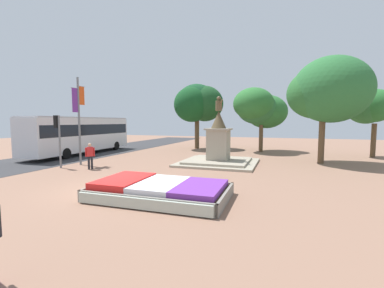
{
  "coord_description": "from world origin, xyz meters",
  "views": [
    {
      "loc": [
        7.31,
        -9.46,
        3.0
      ],
      "look_at": [
        2.13,
        5.25,
        1.65
      ],
      "focal_mm": 24.0,
      "sensor_mm": 36.0,
      "label": 1
    }
  ],
  "objects_px": {
    "statue_monument": "(218,150)",
    "banner_pole": "(79,117)",
    "flower_planter": "(159,190)",
    "pedestrian_with_handbag": "(90,154)",
    "traffic_light_mid_block": "(58,131)",
    "city_bus": "(82,133)"
  },
  "relations": [
    {
      "from": "flower_planter",
      "to": "statue_monument",
      "type": "height_order",
      "value": "statue_monument"
    },
    {
      "from": "banner_pole",
      "to": "city_bus",
      "type": "distance_m",
      "value": 6.73
    },
    {
      "from": "statue_monument",
      "to": "traffic_light_mid_block",
      "type": "xyz_separation_m",
      "value": [
        -9.39,
        -5.15,
        1.4
      ]
    },
    {
      "from": "flower_planter",
      "to": "pedestrian_with_handbag",
      "type": "relative_size",
      "value": 3.24
    },
    {
      "from": "traffic_light_mid_block",
      "to": "pedestrian_with_handbag",
      "type": "xyz_separation_m",
      "value": [
        2.29,
        0.23,
        -1.44
      ]
    },
    {
      "from": "statue_monument",
      "to": "pedestrian_with_handbag",
      "type": "height_order",
      "value": "statue_monument"
    },
    {
      "from": "traffic_light_mid_block",
      "to": "pedestrian_with_handbag",
      "type": "distance_m",
      "value": 2.71
    },
    {
      "from": "statue_monument",
      "to": "pedestrian_with_handbag",
      "type": "distance_m",
      "value": 8.64
    },
    {
      "from": "traffic_light_mid_block",
      "to": "city_bus",
      "type": "bearing_deg",
      "value": 122.0
    },
    {
      "from": "statue_monument",
      "to": "traffic_light_mid_block",
      "type": "bearing_deg",
      "value": -151.25
    },
    {
      "from": "flower_planter",
      "to": "city_bus",
      "type": "bearing_deg",
      "value": 142.16
    },
    {
      "from": "statue_monument",
      "to": "banner_pole",
      "type": "height_order",
      "value": "banner_pole"
    },
    {
      "from": "flower_planter",
      "to": "traffic_light_mid_block",
      "type": "relative_size",
      "value": 1.58
    },
    {
      "from": "traffic_light_mid_block",
      "to": "pedestrian_with_handbag",
      "type": "relative_size",
      "value": 2.04
    },
    {
      "from": "statue_monument",
      "to": "banner_pole",
      "type": "xyz_separation_m",
      "value": [
        -8.98,
        -3.73,
        2.32
      ]
    },
    {
      "from": "statue_monument",
      "to": "traffic_light_mid_block",
      "type": "height_order",
      "value": "statue_monument"
    },
    {
      "from": "pedestrian_with_handbag",
      "to": "flower_planter",
      "type": "bearing_deg",
      "value": -30.69
    },
    {
      "from": "statue_monument",
      "to": "traffic_light_mid_block",
      "type": "relative_size",
      "value": 1.57
    },
    {
      "from": "statue_monument",
      "to": "city_bus",
      "type": "height_order",
      "value": "statue_monument"
    },
    {
      "from": "statue_monument",
      "to": "banner_pole",
      "type": "distance_m",
      "value": 10.0
    },
    {
      "from": "statue_monument",
      "to": "pedestrian_with_handbag",
      "type": "xyz_separation_m",
      "value": [
        -7.1,
        -4.92,
        -0.03
      ]
    },
    {
      "from": "city_bus",
      "to": "flower_planter",
      "type": "bearing_deg",
      "value": -37.84
    }
  ]
}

